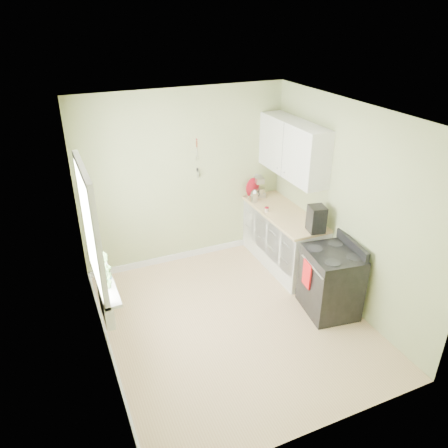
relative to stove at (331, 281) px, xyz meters
name	(u,v)px	position (x,y,z in m)	size (l,w,h in m)	color
floor	(234,322)	(-1.28, 0.27, -0.46)	(3.20, 3.60, 0.02)	tan
ceiling	(236,113)	(-1.28, 0.27, 2.26)	(3.20, 3.60, 0.02)	white
wall_back	(185,179)	(-1.28, 2.08, 0.90)	(3.20, 0.02, 2.70)	#B0BB7F
wall_left	(94,259)	(-2.89, 0.27, 0.90)	(0.02, 3.60, 2.70)	#B0BB7F
wall_right	(347,207)	(0.33, 0.27, 0.90)	(0.02, 3.60, 2.70)	#B0BB7F
base_cabinets	(283,239)	(0.02, 1.27, -0.02)	(0.60, 1.60, 0.87)	white
countertop	(284,213)	(0.01, 1.27, 0.44)	(0.64, 1.60, 0.04)	beige
upper_cabinets	(293,149)	(0.15, 1.37, 1.40)	(0.35, 1.40, 0.80)	white
window	(90,229)	(-2.86, 0.57, 1.10)	(0.06, 1.14, 1.44)	white
window_sill	(104,280)	(-2.79, 0.57, 0.43)	(0.18, 1.14, 0.04)	white
radiator	(106,306)	(-2.82, 0.52, 0.10)	(0.12, 0.50, 0.35)	white
wall_utensils	(197,164)	(-1.08, 2.05, 1.11)	(0.02, 0.14, 0.58)	beige
stove	(331,281)	(0.00, 0.00, 0.00)	(0.73, 0.80, 1.01)	black
stand_mixer	(258,186)	(-0.05, 2.01, 0.61)	(0.23, 0.32, 0.36)	#B2B2B7
kettle	(254,196)	(-0.23, 1.79, 0.56)	(0.20, 0.12, 0.20)	silver
coffee_maker	(316,220)	(0.09, 0.57, 0.63)	(0.25, 0.27, 0.37)	black
red_tray	(253,188)	(-0.16, 1.99, 0.62)	(0.31, 0.31, 0.02)	#A90E1F
jar	(267,209)	(-0.23, 1.38, 0.50)	(0.07, 0.07, 0.07)	beige
plant_a	(107,278)	(-2.78, 0.36, 0.58)	(0.14, 0.10, 0.27)	#466C32
plant_b	(103,266)	(-2.78, 0.58, 0.60)	(0.17, 0.14, 0.31)	#466C32
plant_c	(98,252)	(-2.78, 0.96, 0.59)	(0.15, 0.15, 0.27)	#466C32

